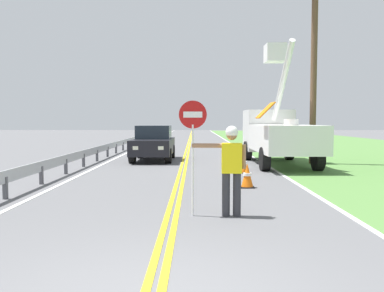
# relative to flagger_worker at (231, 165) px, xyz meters

# --- Properties ---
(grass_verge_right) EXTENTS (16.00, 110.00, 0.01)m
(grass_verge_right) POSITION_rel_flagger_worker_xyz_m (10.40, 16.21, -1.04)
(grass_verge_right) COLOR #517F3D
(grass_verge_right) RESTS_ON ground
(centerline_yellow_left) EXTENTS (0.11, 110.00, 0.01)m
(centerline_yellow_left) POSITION_rel_flagger_worker_xyz_m (-1.29, 16.21, -1.04)
(centerline_yellow_left) COLOR yellow
(centerline_yellow_left) RESTS_ON ground
(centerline_yellow_right) EXTENTS (0.11, 110.00, 0.01)m
(centerline_yellow_right) POSITION_rel_flagger_worker_xyz_m (-1.11, 16.21, -1.04)
(centerline_yellow_right) COLOR yellow
(centerline_yellow_right) RESTS_ON ground
(edge_line_right) EXTENTS (0.12, 110.00, 0.01)m
(edge_line_right) POSITION_rel_flagger_worker_xyz_m (2.40, 16.21, -1.04)
(edge_line_right) COLOR silver
(edge_line_right) RESTS_ON ground
(edge_line_left) EXTENTS (0.12, 110.00, 0.01)m
(edge_line_left) POSITION_rel_flagger_worker_xyz_m (-4.80, 16.21, -1.04)
(edge_line_left) COLOR silver
(edge_line_left) RESTS_ON ground
(flagger_worker) EXTENTS (1.09, 0.26, 1.83)m
(flagger_worker) POSITION_rel_flagger_worker_xyz_m (0.00, 0.00, 0.00)
(flagger_worker) COLOR #2D2D33
(flagger_worker) RESTS_ON ground
(stop_sign_paddle) EXTENTS (0.56, 0.04, 2.33)m
(stop_sign_paddle) POSITION_rel_flagger_worker_xyz_m (-0.77, 0.03, 0.66)
(stop_sign_paddle) COLOR silver
(stop_sign_paddle) RESTS_ON ground
(utility_bucket_truck) EXTENTS (2.67, 6.85, 5.41)m
(utility_bucket_truck) POSITION_rel_flagger_worker_xyz_m (2.95, 9.83, 0.37)
(utility_bucket_truck) COLOR white
(utility_bucket_truck) RESTS_ON ground
(oncoming_sedan_nearest) EXTENTS (1.94, 4.12, 1.70)m
(oncoming_sedan_nearest) POSITION_rel_flagger_worker_xyz_m (-2.73, 11.28, -0.21)
(oncoming_sedan_nearest) COLOR black
(oncoming_sedan_nearest) RESTS_ON ground
(utility_pole_near) EXTENTS (1.80, 0.28, 8.46)m
(utility_pole_near) POSITION_rel_flagger_worker_xyz_m (4.59, 9.93, 3.37)
(utility_pole_near) COLOR brown
(utility_pole_near) RESTS_ON ground
(traffic_cone_lead) EXTENTS (0.40, 0.40, 0.70)m
(traffic_cone_lead) POSITION_rel_flagger_worker_xyz_m (0.79, 3.44, -0.71)
(traffic_cone_lead) COLOR orange
(traffic_cone_lead) RESTS_ON ground
(traffic_cone_mid) EXTENTS (0.40, 0.40, 0.70)m
(traffic_cone_mid) POSITION_rel_flagger_worker_xyz_m (1.08, 6.64, -0.71)
(traffic_cone_mid) COLOR orange
(traffic_cone_mid) RESTS_ON ground
(traffic_cone_tail) EXTENTS (0.40, 0.40, 0.70)m
(traffic_cone_tail) POSITION_rel_flagger_worker_xyz_m (0.82, 8.95, -0.71)
(traffic_cone_tail) COLOR orange
(traffic_cone_tail) RESTS_ON ground
(guardrail_left_shoulder) EXTENTS (0.10, 32.00, 0.71)m
(guardrail_left_shoulder) POSITION_rel_flagger_worker_xyz_m (-5.40, 12.00, -0.53)
(guardrail_left_shoulder) COLOR #9EA0A3
(guardrail_left_shoulder) RESTS_ON ground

